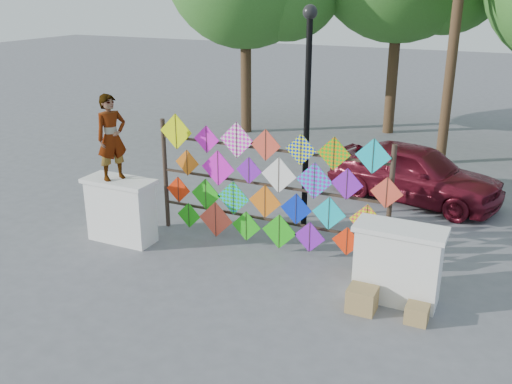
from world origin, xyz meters
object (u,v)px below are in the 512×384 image
vendor_woman (112,137)px  kite_rack (270,189)px  lamppost (307,99)px  sedan (415,173)px

vendor_woman → kite_rack: bearing=-46.8°
kite_rack → lamppost: 1.96m
sedan → lamppost: (-1.77, -2.57, 2.01)m
vendor_woman → sedan: size_ratio=0.41×
vendor_woman → lamppost: 3.83m
sedan → kite_rack: bearing=166.2°
vendor_woman → sedan: vendor_woman is taller
sedan → lamppost: size_ratio=0.90×
vendor_woman → lamppost: size_ratio=0.37×
kite_rack → sedan: bearing=62.6°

